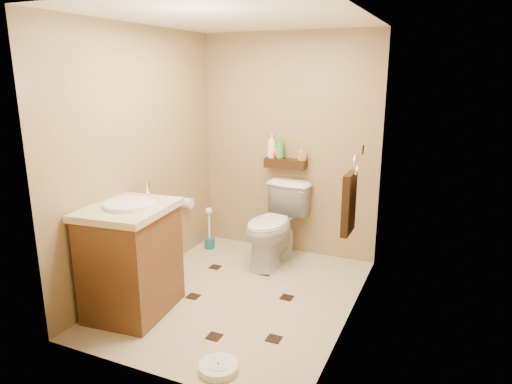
% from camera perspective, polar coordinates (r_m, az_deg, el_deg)
% --- Properties ---
extents(ground, '(2.50, 2.50, 0.00)m').
position_cam_1_polar(ground, '(4.29, -2.12, -12.78)').
color(ground, beige).
rests_on(ground, ground).
extents(wall_back, '(2.00, 0.04, 2.40)m').
position_cam_1_polar(wall_back, '(5.02, 4.05, 5.76)').
color(wall_back, tan).
rests_on(wall_back, ground).
extents(wall_front, '(2.00, 0.04, 2.40)m').
position_cam_1_polar(wall_front, '(2.85, -13.46, -1.62)').
color(wall_front, tan).
rests_on(wall_front, ground).
extents(wall_left, '(0.04, 2.50, 2.40)m').
position_cam_1_polar(wall_left, '(4.41, -14.06, 4.10)').
color(wall_left, tan).
rests_on(wall_left, ground).
extents(wall_right, '(0.04, 2.50, 2.40)m').
position_cam_1_polar(wall_right, '(3.56, 12.30, 1.73)').
color(wall_right, tan).
rests_on(wall_right, ground).
extents(ceiling, '(2.00, 2.50, 0.02)m').
position_cam_1_polar(ceiling, '(3.82, -2.49, 21.01)').
color(ceiling, white).
rests_on(ceiling, wall_back).
extents(wall_shelf, '(0.46, 0.14, 0.10)m').
position_cam_1_polar(wall_shelf, '(4.97, 3.70, 3.58)').
color(wall_shelf, '#3C2310').
rests_on(wall_shelf, wall_back).
extents(floor_accents, '(1.17, 1.33, 0.01)m').
position_cam_1_polar(floor_accents, '(4.23, -1.88, -13.14)').
color(floor_accents, black).
rests_on(floor_accents, ground).
extents(toilet, '(0.57, 0.88, 0.84)m').
position_cam_1_polar(toilet, '(4.82, 2.33, -4.14)').
color(toilet, white).
rests_on(toilet, ground).
extents(vanity, '(0.71, 0.83, 1.08)m').
position_cam_1_polar(vanity, '(3.98, -15.29, -7.96)').
color(vanity, brown).
rests_on(vanity, ground).
extents(bathroom_scale, '(0.29, 0.29, 0.06)m').
position_cam_1_polar(bathroom_scale, '(3.35, -4.74, -20.99)').
color(bathroom_scale, white).
rests_on(bathroom_scale, ground).
extents(toilet_brush, '(0.11, 0.11, 0.49)m').
position_cam_1_polar(toilet_brush, '(5.31, -5.84, -5.25)').
color(toilet_brush, '#196367').
rests_on(toilet_brush, ground).
extents(towel_ring, '(0.12, 0.30, 0.76)m').
position_cam_1_polar(towel_ring, '(3.88, 11.61, -1.05)').
color(towel_ring, silver).
rests_on(towel_ring, wall_right).
extents(toilet_paper, '(0.12, 0.11, 0.12)m').
position_cam_1_polar(toilet_paper, '(5.03, -8.58, -1.35)').
color(toilet_paper, white).
rests_on(toilet_paper, wall_left).
extents(bottle_a, '(0.12, 0.12, 0.27)m').
position_cam_1_polar(bottle_a, '(5.00, 1.98, 5.79)').
color(bottle_a, white).
rests_on(bottle_a, wall_shelf).
extents(bottle_b, '(0.11, 0.11, 0.17)m').
position_cam_1_polar(bottle_b, '(5.00, 2.07, 5.26)').
color(bottle_b, yellow).
rests_on(bottle_b, wall_shelf).
extents(bottle_c, '(0.11, 0.11, 0.13)m').
position_cam_1_polar(bottle_c, '(4.99, 2.60, 5.00)').
color(bottle_c, red).
rests_on(bottle_c, wall_shelf).
extents(bottle_d, '(0.13, 0.13, 0.24)m').
position_cam_1_polar(bottle_d, '(4.97, 2.99, 5.57)').
color(bottle_d, green).
rests_on(bottle_d, wall_shelf).
extents(bottle_e, '(0.10, 0.10, 0.15)m').
position_cam_1_polar(bottle_e, '(4.89, 5.76, 4.86)').
color(bottle_e, '#E5A34C').
rests_on(bottle_e, wall_shelf).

